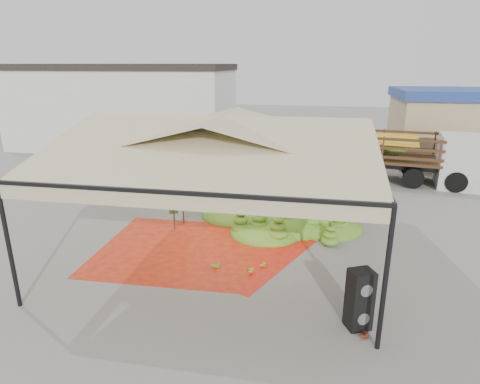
% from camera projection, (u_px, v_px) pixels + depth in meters
% --- Properties ---
extents(ground, '(90.00, 90.00, 0.00)m').
position_uv_depth(ground, '(225.00, 246.00, 12.40)').
color(ground, slate).
rests_on(ground, ground).
extents(canopy_tent, '(8.10, 8.10, 4.00)m').
position_uv_depth(canopy_tent, '(223.00, 140.00, 11.39)').
color(canopy_tent, black).
rests_on(canopy_tent, ground).
extents(building_white, '(14.30, 6.30, 5.40)m').
position_uv_depth(building_white, '(123.00, 106.00, 26.43)').
color(building_white, silver).
rests_on(building_white, ground).
extents(building_tan, '(6.30, 5.30, 4.10)m').
position_uv_depth(building_tan, '(452.00, 127.00, 22.19)').
color(building_tan, tan).
rests_on(building_tan, ground).
extents(tarp_left, '(4.76, 4.54, 0.01)m').
position_uv_depth(tarp_left, '(178.00, 248.00, 12.23)').
color(tarp_left, red).
rests_on(tarp_left, ground).
extents(tarp_right, '(5.37, 5.47, 0.01)m').
position_uv_depth(tarp_right, '(232.00, 246.00, 12.39)').
color(tarp_right, red).
rests_on(tarp_right, ground).
extents(banana_heap, '(6.16, 5.12, 1.29)m').
position_uv_depth(banana_heap, '(282.00, 206.00, 14.03)').
color(banana_heap, '#5A851B').
rests_on(banana_heap, ground).
extents(hand_yellow_a, '(0.41, 0.35, 0.17)m').
position_uv_depth(hand_yellow_a, '(260.00, 263.00, 11.15)').
color(hand_yellow_a, gold).
rests_on(hand_yellow_a, ground).
extents(hand_yellow_b, '(0.47, 0.42, 0.19)m').
position_uv_depth(hand_yellow_b, '(248.00, 269.00, 10.80)').
color(hand_yellow_b, gold).
rests_on(hand_yellow_b, ground).
extents(hand_red_a, '(0.52, 0.47, 0.20)m').
position_uv_depth(hand_red_a, '(360.00, 332.00, 8.26)').
color(hand_red_a, '#5E1A15').
rests_on(hand_red_a, ground).
extents(hand_red_b, '(0.50, 0.42, 0.21)m').
position_uv_depth(hand_red_b, '(353.00, 311.00, 8.96)').
color(hand_red_b, '#522112').
rests_on(hand_red_b, ground).
extents(hand_green, '(0.55, 0.51, 0.20)m').
position_uv_depth(hand_green, '(214.00, 263.00, 11.13)').
color(hand_green, '#3C6F17').
rests_on(hand_green, ground).
extents(hanging_bunches, '(1.74, 0.24, 0.20)m').
position_uv_depth(hanging_bunches, '(220.00, 157.00, 12.42)').
color(hanging_bunches, '#417819').
rests_on(hanging_bunches, ground).
extents(speaker_stack, '(0.62, 0.59, 1.34)m').
position_uv_depth(speaker_stack, '(360.00, 299.00, 8.39)').
color(speaker_stack, black).
rests_on(speaker_stack, ground).
extents(banana_leaves, '(0.96, 1.36, 3.70)m').
position_uv_depth(banana_leaves, '(182.00, 225.00, 14.02)').
color(banana_leaves, '#23681B').
rests_on(banana_leaves, ground).
extents(vendor, '(0.61, 0.43, 1.59)m').
position_uv_depth(vendor, '(280.00, 182.00, 16.30)').
color(vendor, gray).
rests_on(vendor, ground).
extents(truck_left, '(6.08, 4.00, 1.98)m').
position_uv_depth(truck_left, '(253.00, 145.00, 21.47)').
color(truck_left, '#532B1B').
rests_on(truck_left, ground).
extents(truck_right, '(7.11, 3.35, 2.34)m').
position_uv_depth(truck_right, '(408.00, 152.00, 18.79)').
color(truck_right, '#4F2C1A').
rests_on(truck_right, ground).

